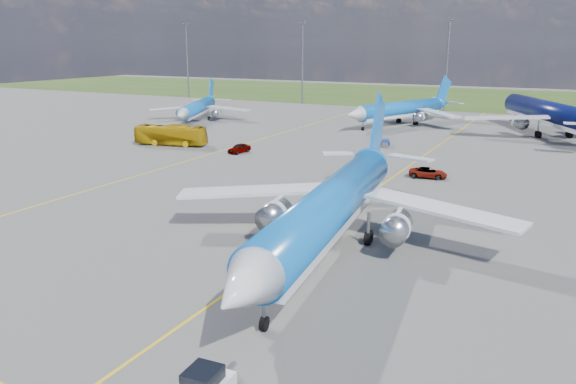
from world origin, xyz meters
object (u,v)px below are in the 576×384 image
at_px(bg_jet_n, 546,135).
at_px(service_car_b, 428,173).
at_px(bg_jet_nnw, 400,125).
at_px(apron_bus, 171,135).
at_px(main_airliner, 330,251).
at_px(bg_jet_nw, 198,121).
at_px(baggage_tug_c, 385,143).
at_px(service_car_a, 239,148).

xyz_separation_m(bg_jet_n, service_car_b, (-11.44, -44.83, 0.67)).
distance_m(bg_jet_nnw, apron_bus, 49.95).
xyz_separation_m(apron_bus, service_car_b, (44.56, -3.97, -1.05)).
bearing_deg(bg_jet_n, main_airliner, 53.30).
bearing_deg(service_car_b, apron_bus, 75.51).
bearing_deg(bg_jet_n, bg_jet_nnw, -28.64).
bearing_deg(bg_jet_nw, bg_jet_nnw, -2.09).
xyz_separation_m(apron_bus, baggage_tug_c, (32.58, 15.89, -1.28)).
bearing_deg(service_car_a, main_airliner, -39.47).
height_order(main_airliner, baggage_tug_c, main_airliner).
bearing_deg(bg_jet_nnw, apron_bus, -102.60).
bearing_deg(main_airliner, bg_jet_n, 73.61).
xyz_separation_m(service_car_a, service_car_b, (30.65, -3.45, -0.06)).
height_order(main_airliner, service_car_b, main_airliner).
bearing_deg(service_car_b, bg_jet_n, -23.70).
bearing_deg(main_airliner, apron_bus, 135.14).
height_order(bg_jet_nw, bg_jet_nnw, bg_jet_nnw).
xyz_separation_m(bg_jet_n, baggage_tug_c, (-23.42, -24.97, 0.45)).
relative_size(bg_jet_n, service_car_b, 9.55).
distance_m(main_airliner, baggage_tug_c, 51.01).
xyz_separation_m(bg_jet_n, main_airliner, (-12.38, -74.77, 0.00)).
bearing_deg(bg_jet_nnw, bg_jet_nw, -139.21).
distance_m(bg_jet_nnw, main_airliner, 77.10).
bearing_deg(service_car_a, bg_jet_n, 53.40).
height_order(bg_jet_n, service_car_b, bg_jet_n).
relative_size(service_car_b, baggage_tug_c, 1.09).
bearing_deg(service_car_a, apron_bus, -173.27).
bearing_deg(baggage_tug_c, main_airliner, -92.84).
distance_m(apron_bus, service_car_b, 44.75).
height_order(bg_jet_nnw, main_airliner, main_airliner).
relative_size(main_airliner, baggage_tug_c, 9.73).
relative_size(main_airliner, service_car_a, 10.05).
relative_size(apron_bus, service_car_a, 2.90).
relative_size(bg_jet_nw, apron_bus, 2.59).
xyz_separation_m(bg_jet_nnw, baggage_tug_c, (4.87, -25.63, 0.45)).
bearing_deg(apron_bus, bg_jet_nnw, -45.77).
relative_size(bg_jet_n, main_airliner, 1.07).
height_order(bg_jet_n, baggage_tug_c, bg_jet_n).
bearing_deg(apron_bus, service_car_a, -104.20).
bearing_deg(bg_jet_nnw, bg_jet_n, 19.77).
distance_m(service_car_a, baggage_tug_c, 24.86).
bearing_deg(bg_jet_nnw, service_car_b, -48.56).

